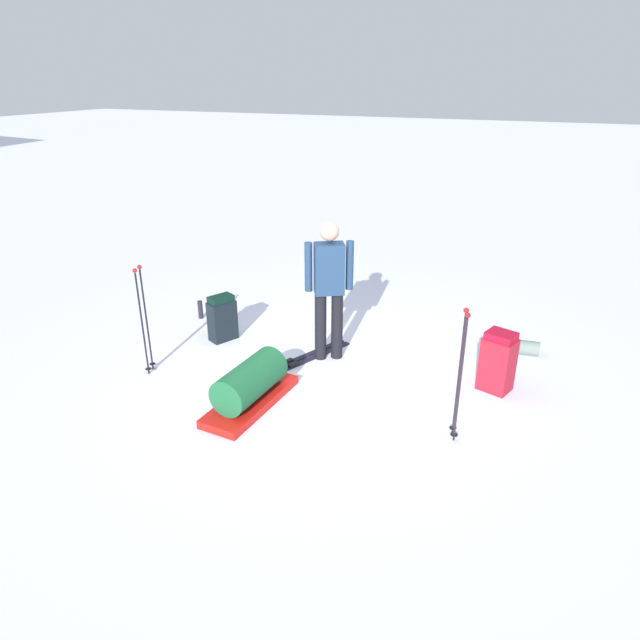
{
  "coord_description": "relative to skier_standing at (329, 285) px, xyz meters",
  "views": [
    {
      "loc": [
        -5.27,
        -2.26,
        3.22
      ],
      "look_at": [
        0.0,
        0.0,
        0.7
      ],
      "focal_mm": 31.64,
      "sensor_mm": 36.0,
      "label": 1
    }
  ],
  "objects": [
    {
      "name": "backpack_bright",
      "position": [
        0.02,
        -1.98,
        -0.62
      ],
      "size": [
        0.36,
        0.4,
        0.69
      ],
      "color": "maroon",
      "rests_on": "ground_plane"
    },
    {
      "name": "gear_sled",
      "position": [
        -1.32,
        0.34,
        -0.73
      ],
      "size": [
        1.28,
        0.54,
        0.49
      ],
      "color": "red",
      "rests_on": "ground_plane"
    },
    {
      "name": "sleeping_mat_rolled",
      "position": [
        1.03,
        -2.11,
        -0.86
      ],
      "size": [
        0.24,
        0.57,
        0.18
      ],
      "primitive_type": "cylinder",
      "rotation": [
        0.0,
        1.57,
        4.82
      ],
      "color": "slate",
      "rests_on": "ground_plane"
    },
    {
      "name": "skier_standing",
      "position": [
        0.0,
        0.0,
        0.0
      ],
      "size": [
        0.36,
        0.5,
        1.7
      ],
      "color": "black",
      "rests_on": "ground_plane"
    },
    {
      "name": "thermos_bottle",
      "position": [
        0.4,
        2.14,
        -0.82
      ],
      "size": [
        0.07,
        0.07,
        0.26
      ],
      "primitive_type": "cylinder",
      "color": "black",
      "rests_on": "ground_plane"
    },
    {
      "name": "ground_plane",
      "position": [
        -0.45,
        -0.08,
        -0.95
      ],
      "size": [
        80.0,
        80.0,
        0.0
      ],
      "primitive_type": "plane",
      "color": "white"
    },
    {
      "name": "ski_poles_planted_far",
      "position": [
        -1.15,
        1.79,
        -0.24
      ],
      "size": [
        0.19,
        0.11,
        1.29
      ],
      "color": "black",
      "rests_on": "ground_plane"
    },
    {
      "name": "backpack_large_dark",
      "position": [
        -0.07,
        1.47,
        -0.66
      ],
      "size": [
        0.4,
        0.34,
        0.61
      ],
      "color": "black",
      "rests_on": "ground_plane"
    },
    {
      "name": "ski_poles_planted_near",
      "position": [
        -1.06,
        -1.74,
        -0.22
      ],
      "size": [
        0.18,
        0.1,
        1.32
      ],
      "color": "#271D27",
      "rests_on": "ground_plane"
    },
    {
      "name": "ski_pair_near",
      "position": [
        -0.37,
        0.34,
        -0.94
      ],
      "size": [
        1.75,
        0.91,
        0.05
      ],
      "color": "black",
      "rests_on": "ground_plane"
    }
  ]
}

